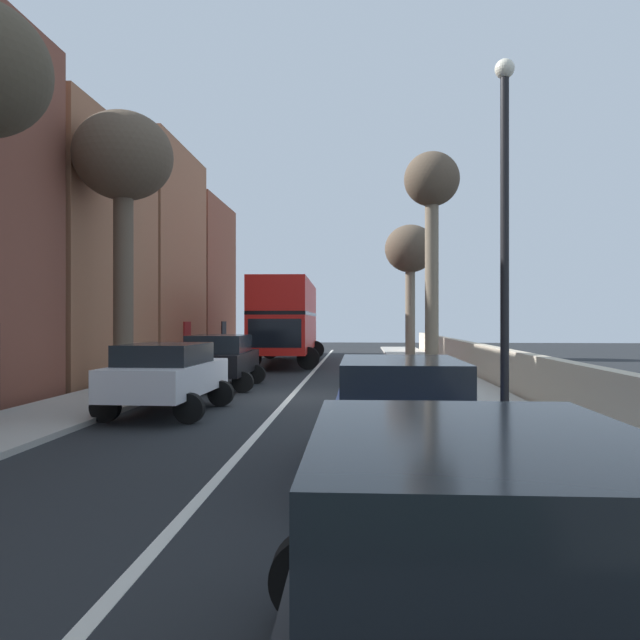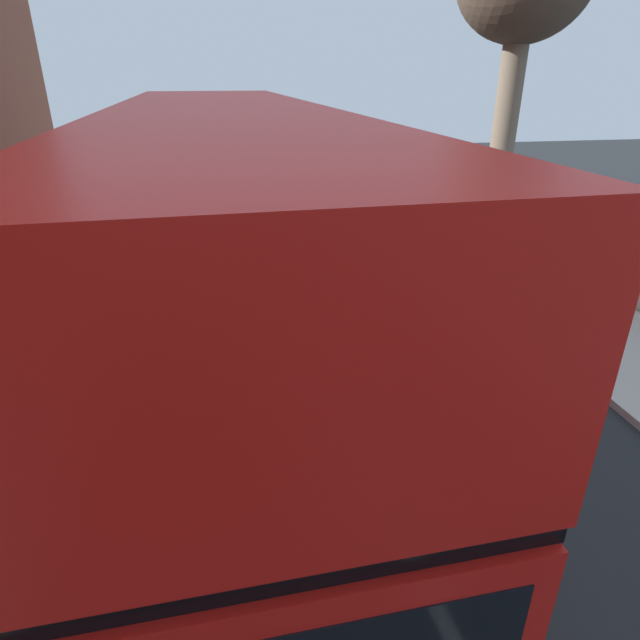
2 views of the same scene
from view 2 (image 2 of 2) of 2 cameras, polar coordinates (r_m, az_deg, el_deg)
The scene contains 1 object.
double_decker_bus at distance 7.39m, azimuth -9.81°, elevation 8.40°, with size 3.81×11.28×4.06m.
Camera 2 is at (-1.73, 6.02, 4.42)m, focal length 29.87 mm.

